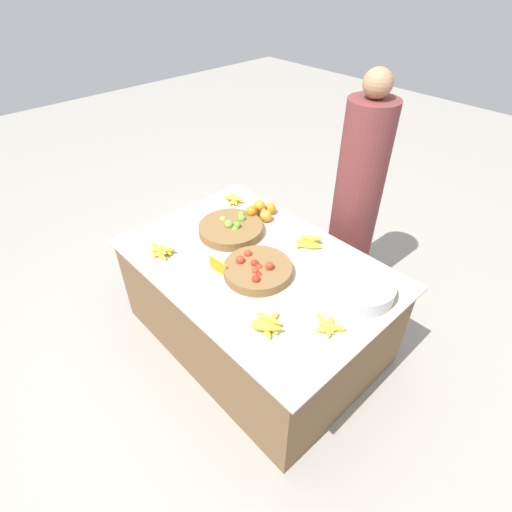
# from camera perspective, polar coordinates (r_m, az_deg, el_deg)

# --- Properties ---
(ground_plane) EXTENTS (12.00, 12.00, 0.00)m
(ground_plane) POSITION_cam_1_polar(r_m,az_deg,el_deg) (2.88, 0.00, -11.19)
(ground_plane) COLOR #A39E93
(market_table) EXTENTS (1.64, 1.11, 0.66)m
(market_table) POSITION_cam_1_polar(r_m,az_deg,el_deg) (2.63, 0.00, -6.51)
(market_table) COLOR brown
(market_table) RESTS_ON ground_plane
(lime_bowl) EXTENTS (0.42, 0.42, 0.10)m
(lime_bowl) POSITION_cam_1_polar(r_m,az_deg,el_deg) (2.65, -3.53, 3.96)
(lime_bowl) COLOR olive
(lime_bowl) RESTS_ON market_table
(tomato_basket) EXTENTS (0.40, 0.40, 0.10)m
(tomato_basket) POSITION_cam_1_polar(r_m,az_deg,el_deg) (2.31, 0.25, -1.95)
(tomato_basket) COLOR olive
(tomato_basket) RESTS_ON market_table
(orange_pile) EXTENTS (0.19, 0.24, 0.13)m
(orange_pile) POSITION_cam_1_polar(r_m,az_deg,el_deg) (2.79, 0.61, 6.54)
(orange_pile) COLOR orange
(orange_pile) RESTS_ON market_table
(metal_bowl) EXTENTS (0.37, 0.37, 0.09)m
(metal_bowl) POSITION_cam_1_polar(r_m,az_deg,el_deg) (2.25, 14.70, -4.40)
(metal_bowl) COLOR silver
(metal_bowl) RESTS_ON market_table
(price_sign) EXTENTS (0.14, 0.02, 0.09)m
(price_sign) POSITION_cam_1_polar(r_m,az_deg,el_deg) (2.32, -5.43, -1.47)
(price_sign) COLOR orange
(price_sign) RESTS_ON market_table
(banana_bunch_front_right) EXTENTS (0.19, 0.15, 0.03)m
(banana_bunch_front_right) POSITION_cam_1_polar(r_m,az_deg,el_deg) (2.05, 10.36, -9.87)
(banana_bunch_front_right) COLOR yellow
(banana_bunch_front_right) RESTS_ON market_table
(banana_bunch_middle_right) EXTENTS (0.18, 0.17, 0.06)m
(banana_bunch_middle_right) POSITION_cam_1_polar(r_m,az_deg,el_deg) (2.55, 7.68, 1.96)
(banana_bunch_middle_right) COLOR yellow
(banana_bunch_middle_right) RESTS_ON market_table
(banana_bunch_back_center) EXTENTS (0.17, 0.14, 0.06)m
(banana_bunch_back_center) POSITION_cam_1_polar(r_m,az_deg,el_deg) (2.53, -13.33, 0.73)
(banana_bunch_back_center) COLOR yellow
(banana_bunch_back_center) RESTS_ON market_table
(banana_bunch_front_center) EXTENTS (0.18, 0.14, 0.05)m
(banana_bunch_front_center) POSITION_cam_1_polar(r_m,az_deg,el_deg) (2.99, -3.18, 8.13)
(banana_bunch_front_center) COLOR yellow
(banana_bunch_front_center) RESTS_ON market_table
(banana_bunch_middle_left) EXTENTS (0.18, 0.20, 0.06)m
(banana_bunch_middle_left) POSITION_cam_1_polar(r_m,az_deg,el_deg) (2.02, 1.64, -9.67)
(banana_bunch_middle_left) COLOR yellow
(banana_bunch_middle_left) RESTS_ON market_table
(vendor_person) EXTENTS (0.32, 0.32, 1.64)m
(vendor_person) POSITION_cam_1_polar(r_m,az_deg,el_deg) (2.89, 14.13, 7.49)
(vendor_person) COLOR brown
(vendor_person) RESTS_ON ground_plane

